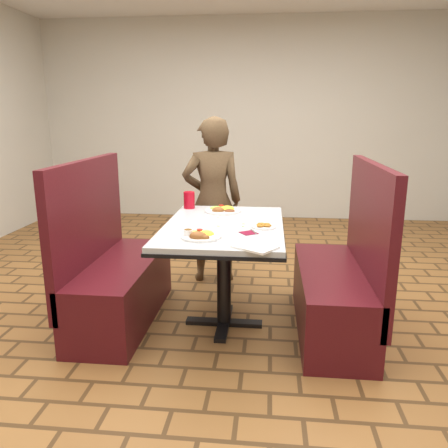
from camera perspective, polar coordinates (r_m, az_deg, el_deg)
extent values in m
plane|color=#956130|center=(3.25, 0.00, -12.95)|extent=(7.00, 7.00, 0.00)
cube|color=silver|center=(6.38, 3.38, 13.34)|extent=(6.00, 0.04, 2.80)
cube|color=silver|center=(2.99, 0.00, -0.33)|extent=(0.80, 1.20, 0.03)
cube|color=black|center=(2.99, 0.00, -0.84)|extent=(0.81, 1.21, 0.02)
cylinder|color=black|center=(3.10, 0.00, -7.06)|extent=(0.10, 0.10, 0.69)
cube|color=black|center=(3.24, 0.00, -12.72)|extent=(0.55, 0.08, 0.03)
cube|color=black|center=(3.24, 0.00, -12.72)|extent=(0.08, 0.55, 0.03)
cube|color=#521219|center=(3.31, -13.18, -8.53)|extent=(0.45, 1.20, 0.45)
cube|color=#521219|center=(3.24, -17.33, -0.42)|extent=(0.06, 1.20, 0.95)
cube|color=#521219|center=(3.17, 13.82, -9.60)|extent=(0.45, 1.20, 0.45)
cube|color=#521219|center=(3.05, 18.43, -1.37)|extent=(0.06, 1.20, 0.95)
imported|color=brown|center=(3.88, -1.51, 3.03)|extent=(0.60, 0.47, 1.46)
cylinder|color=white|center=(2.65, -3.02, -1.65)|extent=(0.24, 0.24, 0.01)
ellipsoid|color=yellow|center=(2.67, -2.35, -0.87)|extent=(0.10, 0.10, 0.04)
ellipsoid|color=#9CCC51|center=(2.70, -3.83, -0.89)|extent=(0.10, 0.08, 0.03)
cylinder|color=red|center=(2.71, -3.20, -0.76)|extent=(0.04, 0.04, 0.01)
ellipsoid|color=brown|center=(2.60, -3.40, -1.13)|extent=(0.11, 0.08, 0.06)
ellipsoid|color=brown|center=(2.58, -2.56, -1.48)|extent=(0.06, 0.04, 0.04)
cylinder|color=white|center=(2.65, -4.70, -1.12)|extent=(0.06, 0.06, 0.04)
cylinder|color=brown|center=(2.64, -4.71, -0.76)|extent=(0.05, 0.05, 0.00)
cylinder|color=white|center=(3.35, -0.16, 1.72)|extent=(0.28, 0.28, 0.02)
ellipsoid|color=yellow|center=(3.38, 0.42, 2.39)|extent=(0.11, 0.11, 0.05)
ellipsoid|color=#9CCC51|center=(3.40, -0.93, 2.35)|extent=(0.11, 0.09, 0.04)
cylinder|color=red|center=(3.42, -0.38, 2.45)|extent=(0.04, 0.04, 0.01)
ellipsoid|color=brown|center=(3.31, 0.74, 1.94)|extent=(0.08, 0.08, 0.03)
ellipsoid|color=brown|center=(3.30, -0.78, 2.16)|extent=(0.09, 0.07, 0.05)
cylinder|color=white|center=(2.90, 5.20, -0.35)|extent=(0.16, 0.16, 0.01)
cube|color=maroon|center=(2.76, 3.24, -1.16)|extent=(0.13, 0.13, 0.00)
cube|color=silver|center=(2.78, 3.86, -0.96)|extent=(0.05, 0.11, 0.00)
cylinder|color=red|center=(3.49, -4.57, 3.14)|extent=(0.09, 0.09, 0.13)
cube|color=white|center=(2.45, 4.09, -3.02)|extent=(0.28, 0.26, 0.01)
cube|color=silver|center=(2.64, -1.37, -1.66)|extent=(0.06, 0.15, 0.00)
cube|color=#BAB9BE|center=(2.67, -3.09, -1.47)|extent=(0.03, 0.17, 0.00)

